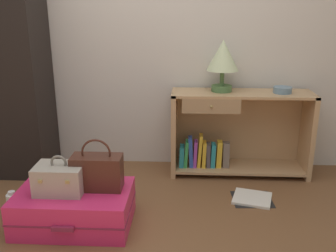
# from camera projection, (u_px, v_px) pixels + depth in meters

# --- Properties ---
(back_wall) EXTENTS (6.40, 0.10, 2.60)m
(back_wall) POSITION_uv_depth(u_px,v_px,m) (153.00, 20.00, 3.28)
(back_wall) COLOR beige
(back_wall) RESTS_ON ground_plane
(bookshelf) EXTENTS (1.18, 0.36, 0.73)m
(bookshelf) POSITION_uv_depth(u_px,v_px,m) (233.00, 133.00, 3.31)
(bookshelf) COLOR tan
(bookshelf) RESTS_ON ground_plane
(table_lamp) EXTENTS (0.26, 0.26, 0.43)m
(table_lamp) POSITION_uv_depth(u_px,v_px,m) (223.00, 58.00, 3.13)
(table_lamp) COLOR #4C7542
(table_lamp) RESTS_ON bookshelf
(bowl) EXTENTS (0.15, 0.15, 0.05)m
(bowl) POSITION_uv_depth(u_px,v_px,m) (283.00, 90.00, 3.15)
(bowl) COLOR slate
(bowl) RESTS_ON bookshelf
(suitcase_large) EXTENTS (0.76, 0.52, 0.25)m
(suitcase_large) POSITION_uv_depth(u_px,v_px,m) (75.00, 208.00, 2.56)
(suitcase_large) COLOR #DB2860
(suitcase_large) RESTS_ON ground_plane
(train_case) EXTENTS (0.31, 0.23, 0.26)m
(train_case) POSITION_uv_depth(u_px,v_px,m) (60.00, 178.00, 2.49)
(train_case) COLOR #A89E8E
(train_case) RESTS_ON suitcase_large
(handbag) EXTENTS (0.33, 0.16, 0.35)m
(handbag) POSITION_uv_depth(u_px,v_px,m) (97.00, 172.00, 2.53)
(handbag) COLOR #472319
(handbag) RESTS_ON suitcase_large
(bottle) EXTENTS (0.08, 0.08, 0.18)m
(bottle) POSITION_uv_depth(u_px,v_px,m) (13.00, 204.00, 2.69)
(bottle) COLOR white
(bottle) RESTS_ON ground_plane
(open_book_on_floor) EXTENTS (0.34, 0.32, 0.02)m
(open_book_on_floor) POSITION_uv_depth(u_px,v_px,m) (252.00, 198.00, 2.92)
(open_book_on_floor) COLOR white
(open_book_on_floor) RESTS_ON ground_plane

